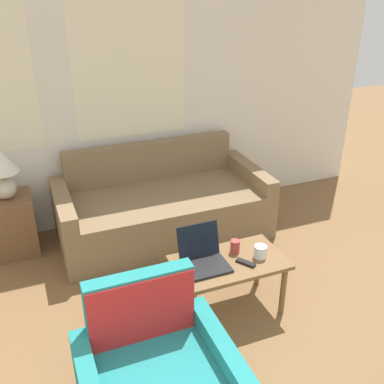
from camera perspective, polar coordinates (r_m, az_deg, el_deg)
name	(u,v)px	position (r m, az deg, el deg)	size (l,w,h in m)	color
wall_back	(65,101)	(4.42, -15.78, 11.06)	(6.65, 0.06, 2.60)	white
couch	(162,208)	(4.49, -3.87, -2.01)	(2.02, 0.95, 0.85)	#846B4C
side_table	(13,225)	(4.49, -21.83, -3.90)	(0.41, 0.41, 0.56)	brown
table_lamp	(1,168)	(4.25, -23.08, 2.79)	(0.30, 0.30, 0.47)	beige
coffee_table	(229,268)	(3.42, 4.72, -9.56)	(0.84, 0.49, 0.45)	brown
laptop	(203,257)	(3.31, 1.45, -8.22)	(0.32, 0.32, 0.27)	black
cup_navy	(260,252)	(3.43, 8.68, -7.50)	(0.10, 0.10, 0.10)	white
cup_yellow	(235,246)	(3.46, 5.48, -6.89)	(0.07, 0.07, 0.10)	#B23D38
tv_remote	(246,263)	(3.36, 6.84, -8.91)	(0.12, 0.15, 0.02)	black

